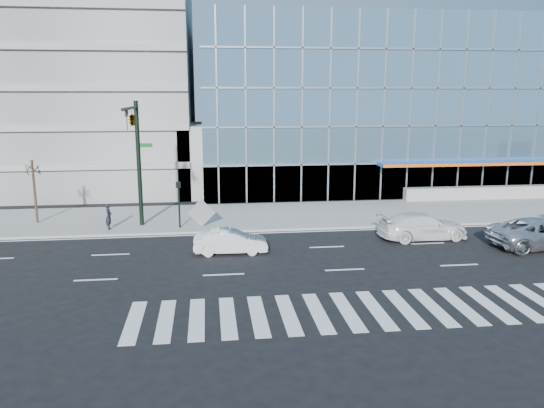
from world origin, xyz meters
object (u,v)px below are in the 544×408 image
at_px(white_suv, 423,226).
at_px(tilted_panel, 201,213).
at_px(pedestrian, 109,216).
at_px(silver_suv, 543,233).
at_px(ped_signal_post, 179,197).
at_px(street_tree_near, 33,169).
at_px(white_sedan, 231,241).
at_px(traffic_signal, 134,134).

bearing_deg(white_suv, tilted_panel, 69.50).
bearing_deg(pedestrian, silver_suv, -103.06).
bearing_deg(ped_signal_post, white_suv, -15.13).
xyz_separation_m(ped_signal_post, street_tree_near, (-9.50, 2.56, 1.64)).
xyz_separation_m(ped_signal_post, white_sedan, (3.01, -5.44, -1.48)).
height_order(white_suv, white_sedan, white_suv).
relative_size(street_tree_near, silver_suv, 0.70).
bearing_deg(ped_signal_post, tilted_panel, 2.34).
bearing_deg(pedestrian, white_suv, -100.22).
bearing_deg(white_suv, silver_suv, -116.99).
relative_size(ped_signal_post, pedestrian, 1.81).
relative_size(ped_signal_post, silver_suv, 0.50).
bearing_deg(silver_suv, pedestrian, 71.97).
height_order(ped_signal_post, white_sedan, ped_signal_post).
relative_size(traffic_signal, white_sedan, 2.00).
bearing_deg(traffic_signal, pedestrian, 165.63).
bearing_deg(silver_suv, white_sedan, 83.32).
bearing_deg(white_sedan, white_suv, -81.45).
distance_m(traffic_signal, silver_suv, 24.47).
bearing_deg(white_sedan, silver_suv, -92.39).
xyz_separation_m(silver_suv, tilted_panel, (-19.19, 6.59, 0.23)).
xyz_separation_m(silver_suv, pedestrian, (-24.99, 6.65, 0.15)).
relative_size(street_tree_near, pedestrian, 2.55).
xyz_separation_m(silver_suv, white_suv, (-6.00, 2.59, -0.05)).
bearing_deg(ped_signal_post, street_tree_near, 164.94).
relative_size(street_tree_near, white_sedan, 1.06).
height_order(ped_signal_post, tilted_panel, ped_signal_post).
distance_m(street_tree_near, pedestrian, 6.30).
bearing_deg(tilted_panel, street_tree_near, 163.22).
distance_m(white_suv, tilted_panel, 13.79).
xyz_separation_m(pedestrian, tilted_panel, (5.80, -0.06, 0.09)).
xyz_separation_m(street_tree_near, white_sedan, (12.51, -8.00, -3.12)).
bearing_deg(pedestrian, street_tree_near, 66.22).
bearing_deg(street_tree_near, traffic_signal, -22.71).
bearing_deg(traffic_signal, ped_signal_post, 8.52).
bearing_deg(white_suv, ped_signal_post, 71.24).
distance_m(ped_signal_post, street_tree_near, 9.97).
relative_size(ped_signal_post, white_suv, 0.56).
xyz_separation_m(traffic_signal, silver_suv, (23.08, -6.16, -5.33)).
height_order(traffic_signal, ped_signal_post, traffic_signal).
bearing_deg(white_sedan, tilted_panel, 17.55).
distance_m(traffic_signal, tilted_panel, 6.42).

